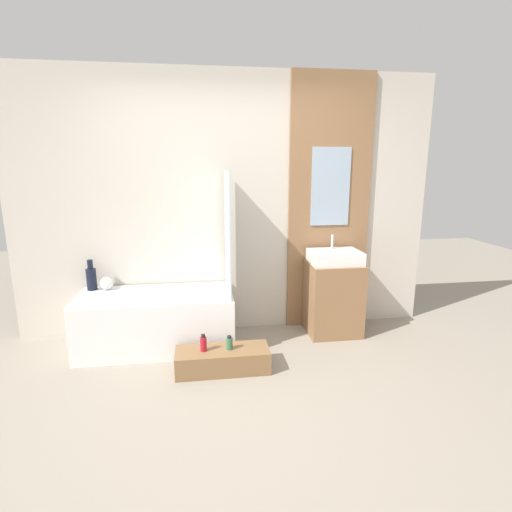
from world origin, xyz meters
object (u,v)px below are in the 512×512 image
sink (335,257)px  bottle_soap_primary (203,343)px  bathtub (157,321)px  wooden_step_bench (223,360)px  vase_tall_dark (91,278)px  vase_round_light (107,283)px  bottle_soap_secondary (229,343)px

sink → bottle_soap_primary: sink is taller
bathtub → wooden_step_bench: size_ratio=1.81×
vase_tall_dark → vase_round_light: (0.14, -0.02, -0.06)m
vase_tall_dark → bottle_soap_secondary: (1.26, -0.78, -0.40)m
vase_tall_dark → bottle_soap_primary: 1.36m
wooden_step_bench → vase_round_light: vase_round_light is taller
wooden_step_bench → bottle_soap_secondary: 0.16m
bottle_soap_primary → bottle_soap_secondary: bearing=0.0°
sink → bottle_soap_primary: 1.57m
wooden_step_bench → vase_round_light: (-1.06, 0.76, 0.49)m
bathtub → bottle_soap_primary: bearing=-51.6°
vase_round_light → bottle_soap_primary: vase_round_light is taller
sink → vase_round_light: (-2.24, 0.13, -0.22)m
sink → bottle_soap_secondary: size_ratio=4.15×
sink → bottle_soap_secondary: 1.40m
sink → vase_tall_dark: 2.39m
wooden_step_bench → vase_tall_dark: size_ratio=2.65×
wooden_step_bench → bottle_soap_secondary: bottle_soap_secondary is taller
wooden_step_bench → sink: bearing=28.0°
sink → bottle_soap_primary: (-1.33, -0.63, -0.55)m
vase_tall_dark → bottle_soap_secondary: vase_tall_dark is taller
wooden_step_bench → vase_tall_dark: vase_tall_dark is taller
vase_tall_dark → bottle_soap_secondary: bearing=-31.5°
wooden_step_bench → vase_round_light: 1.40m
bottle_soap_primary → vase_tall_dark: bearing=143.5°
vase_round_light → bottle_soap_primary: 1.23m
sink → vase_round_light: 2.26m
vase_tall_dark → bottle_soap_primary: bearing=-36.5°
vase_round_light → bottle_soap_secondary: (1.12, -0.76, -0.34)m
bottle_soap_primary → bottle_soap_secondary: 0.22m
wooden_step_bench → sink: (1.18, 0.63, 0.71)m
vase_round_light → bottle_soap_primary: (0.91, -0.76, -0.33)m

